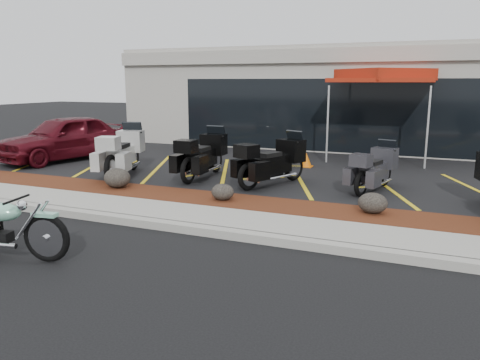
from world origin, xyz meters
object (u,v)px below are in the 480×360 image
at_px(hero_cruiser, 46,231).
at_px(traffic_cone, 306,160).
at_px(parked_car, 64,138).
at_px(touring_white, 133,146).
at_px(popup_canopy, 384,77).

xyz_separation_m(hero_cruiser, traffic_cone, (1.76, 8.67, -0.14)).
distance_m(hero_cruiser, parked_car, 9.15).
relative_size(touring_white, traffic_cone, 5.75).
xyz_separation_m(touring_white, traffic_cone, (4.56, 2.45, -0.49)).
relative_size(parked_car, popup_canopy, 1.04).
bearing_deg(traffic_cone, popup_canopy, 53.57).
bearing_deg(popup_canopy, parked_car, -133.07).
relative_size(hero_cruiser, traffic_cone, 6.77).
bearing_deg(popup_canopy, hero_cruiser, -85.10).
relative_size(hero_cruiser, parked_car, 0.66).
height_order(parked_car, traffic_cone, parked_car).
distance_m(parked_car, popup_canopy, 10.70).
bearing_deg(hero_cruiser, touring_white, 103.71).
height_order(touring_white, parked_car, parked_car).
distance_m(hero_cruiser, traffic_cone, 8.85).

